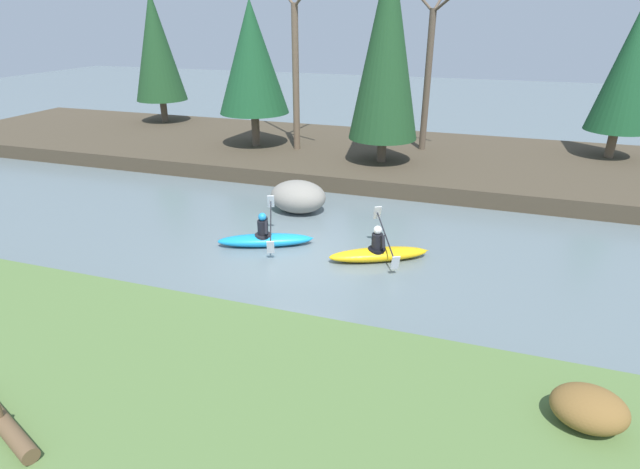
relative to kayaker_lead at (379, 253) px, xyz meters
The scene contains 13 objects.
ground_plane 2.20m from the kayaker_lead, 162.62° to the right, with size 90.00×90.00×0.00m, color slate.
riverbank_near 7.82m from the kayaker_lead, 105.53° to the right, with size 44.00×6.89×0.65m.
riverbank_far 9.68m from the kayaker_lead, 102.48° to the left, with size 44.00×9.02×0.61m.
conifer_tree_far_left 19.58m from the kayaker_lead, 140.74° to the left, with size 2.72×2.72×6.72m.
conifer_tree_left 12.20m from the kayaker_lead, 131.36° to the left, with size 3.07×3.07×6.15m.
conifer_tree_mid_left 9.19m from the kayaker_lead, 101.50° to the left, with size 2.71×2.71×7.98m.
conifer_tree_centre 14.06m from the kayaker_lead, 56.73° to the left, with size 2.43×2.43×6.00m.
bare_tree_upstream 11.03m from the kayaker_lead, 122.66° to the left, with size 4.33×4.28×7.92m.
bare_tree_mid_upstream 11.05m from the kayaker_lead, 91.21° to the left, with size 4.19×4.14×7.65m.
shrub_clump_third 6.99m from the kayaker_lead, 52.99° to the right, with size 1.06×0.88×0.57m.
kayaker_lead is the anchor object (origin of this frame).
kayaker_middle 3.28m from the kayaker_lead, behind, with size 2.73×1.98×1.20m.
boulder_midstream 4.33m from the kayaker_lead, 140.76° to the left, with size 1.89×1.48×1.07m.
Camera 1 is at (4.33, -11.33, 6.08)m, focal length 28.00 mm.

